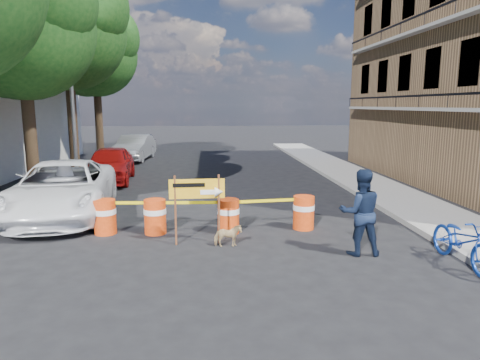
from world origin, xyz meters
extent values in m
plane|color=black|center=(0.00, 0.00, 0.00)|extent=(120.00, 120.00, 0.00)
cube|color=gray|center=(6.20, 6.00, 0.07)|extent=(2.40, 40.00, 0.15)
cylinder|color=#332316|center=(-6.80, 7.00, 2.38)|extent=(0.44, 0.44, 4.76)
sphere|color=#134414|center=(-6.80, 7.00, 5.95)|extent=(5.00, 5.00, 5.00)
sphere|color=#134414|center=(-7.55, 7.62, 5.27)|extent=(3.50, 3.50, 3.50)
cylinder|color=#332316|center=(-6.80, 12.00, 2.66)|extent=(0.44, 0.44, 5.32)
sphere|color=#134414|center=(-6.80, 12.00, 6.65)|extent=(5.40, 5.40, 5.40)
sphere|color=#134414|center=(-5.85, 11.46, 7.60)|extent=(4.05, 4.05, 4.05)
sphere|color=#134414|center=(-7.61, 12.68, 5.89)|extent=(3.78, 3.78, 3.78)
cylinder|color=#332316|center=(-6.80, 17.00, 2.46)|extent=(0.44, 0.44, 4.93)
sphere|color=#134414|center=(-6.80, 17.00, 6.16)|extent=(4.80, 4.80, 4.80)
sphere|color=#134414|center=(-5.96, 16.52, 7.04)|extent=(3.60, 3.60, 3.60)
sphere|color=#134414|center=(-7.52, 17.60, 5.46)|extent=(3.36, 3.36, 3.36)
cylinder|color=gray|center=(-6.00, 9.50, 4.00)|extent=(0.16, 0.16, 8.00)
cylinder|color=red|center=(-3.11, 1.98, 0.45)|extent=(0.56, 0.56, 0.90)
cylinder|color=white|center=(-3.11, 1.98, 0.60)|extent=(0.58, 0.58, 0.14)
cylinder|color=red|center=(-1.82, 1.90, 0.45)|extent=(0.56, 0.56, 0.90)
cylinder|color=white|center=(-1.82, 1.90, 0.60)|extent=(0.58, 0.58, 0.14)
cylinder|color=red|center=(0.08, 1.80, 0.45)|extent=(0.56, 0.56, 0.90)
cylinder|color=white|center=(0.08, 1.80, 0.60)|extent=(0.58, 0.58, 0.14)
cylinder|color=red|center=(2.12, 2.03, 0.45)|extent=(0.56, 0.56, 0.90)
cylinder|color=white|center=(2.12, 2.03, 0.60)|extent=(0.58, 0.58, 0.14)
cylinder|color=#592D19|center=(-1.21, 0.93, 0.84)|extent=(0.05, 0.05, 1.69)
cylinder|color=#592D19|center=(-0.18, 0.97, 0.84)|extent=(0.05, 0.05, 1.69)
cube|color=orange|center=(-0.70, 0.95, 1.36)|extent=(1.31, 0.08, 0.47)
cube|color=white|center=(-0.44, 0.94, 1.27)|extent=(0.37, 0.03, 0.11)
cone|color=white|center=(-0.18, 0.95, 1.27)|extent=(0.22, 0.25, 0.24)
cube|color=black|center=(-0.88, 0.92, 1.45)|extent=(0.75, 0.04, 0.09)
imported|color=#101B32|center=(2.92, -0.03, 0.97)|extent=(0.99, 0.80, 1.93)
imported|color=#143CA8|center=(4.80, -0.87, 1.02)|extent=(0.75, 1.10, 2.04)
imported|color=tan|center=(0.01, 0.69, 0.27)|extent=(0.65, 0.32, 0.54)
imported|color=white|center=(-4.80, 3.97, 0.81)|extent=(3.39, 6.15, 1.63)
imported|color=#9F0E0D|center=(-4.66, 9.75, 0.77)|extent=(2.15, 4.64, 1.54)
imported|color=#9D9FA4|center=(-4.80, 17.12, 0.77)|extent=(2.04, 4.80, 1.54)
camera|label=1|loc=(-0.44, -8.97, 3.31)|focal=32.00mm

